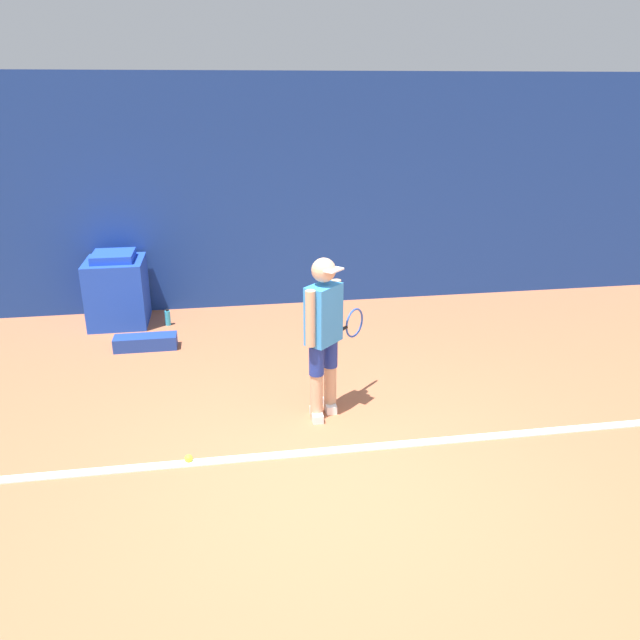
{
  "coord_description": "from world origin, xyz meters",
  "views": [
    {
      "loc": [
        -0.73,
        -4.1,
        2.95
      ],
      "look_at": [
        0.15,
        1.32,
        0.89
      ],
      "focal_mm": 35.0,
      "sensor_mm": 36.0,
      "label": 1
    }
  ],
  "objects_px": {
    "tennis_player": "(324,331)",
    "equipment_bag": "(146,342)",
    "water_bottle": "(168,318)",
    "covered_chair": "(117,290)",
    "tennis_ball": "(189,459)"
  },
  "relations": [
    {
      "from": "tennis_player",
      "to": "equipment_bag",
      "type": "xyz_separation_m",
      "value": [
        -1.85,
        1.9,
        -0.77
      ]
    },
    {
      "from": "tennis_player",
      "to": "water_bottle",
      "type": "bearing_deg",
      "value": 76.92
    },
    {
      "from": "covered_chair",
      "to": "equipment_bag",
      "type": "bearing_deg",
      "value": -66.59
    },
    {
      "from": "tennis_player",
      "to": "covered_chair",
      "type": "xyz_separation_m",
      "value": [
        -2.27,
        2.87,
        -0.4
      ]
    },
    {
      "from": "covered_chair",
      "to": "water_bottle",
      "type": "xyz_separation_m",
      "value": [
        0.63,
        -0.19,
        -0.35
      ]
    },
    {
      "from": "equipment_bag",
      "to": "tennis_ball",
      "type": "bearing_deg",
      "value": -76.97
    },
    {
      "from": "tennis_player",
      "to": "tennis_ball",
      "type": "relative_size",
      "value": 22.72
    },
    {
      "from": "tennis_player",
      "to": "covered_chair",
      "type": "bearing_deg",
      "value": 83.77
    },
    {
      "from": "tennis_ball",
      "to": "equipment_bag",
      "type": "xyz_separation_m",
      "value": [
        -0.59,
        2.55,
        0.05
      ]
    },
    {
      "from": "equipment_bag",
      "to": "water_bottle",
      "type": "xyz_separation_m",
      "value": [
        0.21,
        0.77,
        0.02
      ]
    },
    {
      "from": "tennis_ball",
      "to": "equipment_bag",
      "type": "height_order",
      "value": "equipment_bag"
    },
    {
      "from": "equipment_bag",
      "to": "water_bottle",
      "type": "relative_size",
      "value": 3.32
    },
    {
      "from": "tennis_player",
      "to": "equipment_bag",
      "type": "height_order",
      "value": "tennis_player"
    },
    {
      "from": "tennis_ball",
      "to": "water_bottle",
      "type": "height_order",
      "value": "water_bottle"
    },
    {
      "from": "tennis_player",
      "to": "water_bottle",
      "type": "relative_size",
      "value": 6.99
    }
  ]
}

